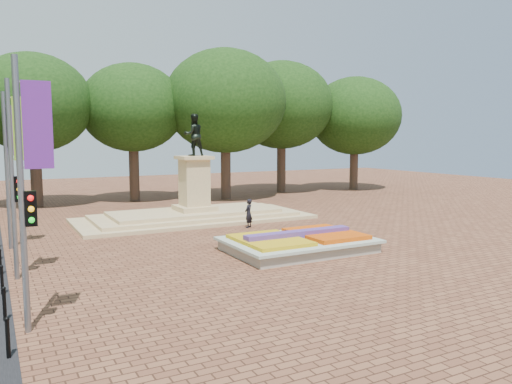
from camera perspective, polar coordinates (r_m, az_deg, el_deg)
ground at (r=23.46m, az=0.11°, el=-6.04°), size 90.00×90.00×0.00m
flower_bed at (r=22.22m, az=4.92°, el=-5.77°), size 6.30×4.30×0.91m
monument at (r=30.49m, az=-7.03°, el=-1.56°), size 14.00×6.00×6.40m
tree_row_back at (r=40.44m, az=-9.20°, el=8.53°), size 44.80×8.80×10.43m
banner_poles at (r=18.93m, az=-25.75°, el=2.25°), size 0.88×11.17×7.00m
bollard_row at (r=19.22m, az=-27.13°, el=-7.89°), size 0.12×13.12×0.98m
pedestrian at (r=27.72m, az=-0.86°, el=-2.45°), size 0.70×0.67×1.61m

